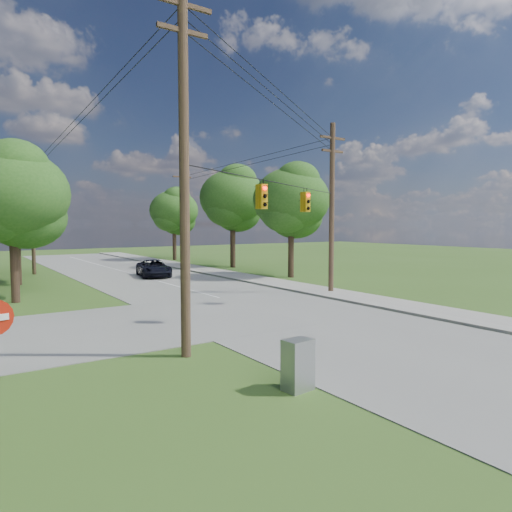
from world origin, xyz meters
TOP-DOWN VIEW (x-y plane):
  - ground at (0.00, 0.00)m, footprint 140.00×140.00m
  - main_road at (2.00, 5.00)m, footprint 10.00×100.00m
  - sidewalk_east at (8.70, 5.00)m, footprint 2.60×100.00m
  - pole_sw at (-4.60, 0.40)m, footprint 2.00×0.32m
  - pole_ne at (8.90, 8.00)m, footprint 2.00×0.32m
  - pole_north_e at (8.90, 30.00)m, footprint 2.00×0.32m
  - pole_north_w at (-5.00, 30.00)m, footprint 2.00×0.32m
  - power_lines at (1.50, 11.54)m, footprint 13.93×29.62m
  - traffic_signals at (2.55, 4.43)m, footprint 4.91×3.27m
  - tree_w_near at (-8.00, 15.00)m, footprint 6.00×6.00m
  - tree_w_mid at (-7.00, 23.00)m, footprint 6.40×6.40m
  - tree_e_near at (12.00, 16.00)m, footprint 6.20×6.20m
  - tree_e_mid at (12.50, 26.00)m, footprint 6.60×6.60m
  - tree_e_far at (11.50, 38.00)m, footprint 5.80×5.80m
  - car_main_north at (2.83, 22.40)m, footprint 3.15×5.27m
  - control_cabinet at (-3.50, -4.00)m, footprint 0.79×0.61m

SIDE VIEW (x-z plane):
  - ground at x=0.00m, z-range 0.00..0.00m
  - main_road at x=2.00m, z-range 0.00..0.03m
  - sidewalk_east at x=8.70m, z-range 0.00..0.12m
  - control_cabinet at x=-3.50m, z-range 0.00..1.34m
  - car_main_north at x=2.83m, z-range 0.03..1.40m
  - pole_north_e at x=8.90m, z-range 0.13..10.13m
  - pole_north_w at x=-5.00m, z-range 0.13..10.13m
  - pole_ne at x=8.90m, z-range 0.22..10.72m
  - traffic_signals at x=2.55m, z-range 4.97..6.02m
  - tree_e_far at x=11.50m, z-range 1.76..10.08m
  - tree_w_near at x=-8.00m, z-range 1.72..10.12m
  - pole_sw at x=-4.60m, z-range 0.23..12.23m
  - tree_e_near at x=12.00m, z-range 1.85..10.66m
  - tree_w_mid at x=-7.00m, z-range 1.97..11.19m
  - tree_e_mid at x=12.50m, z-range 2.09..11.73m
  - power_lines at x=1.50m, z-range 6.69..11.62m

